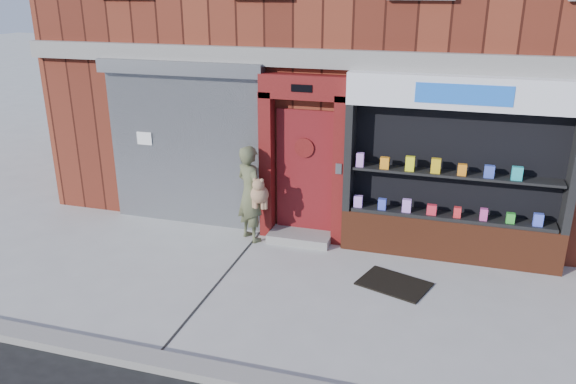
% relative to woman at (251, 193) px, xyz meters
% --- Properties ---
extents(ground, '(80.00, 80.00, 0.00)m').
position_rel_woman_xyz_m(ground, '(1.59, -1.54, -0.87)').
color(ground, '#9E9E99').
rests_on(ground, ground).
extents(shutter_bay, '(3.10, 0.30, 3.04)m').
position_rel_woman_xyz_m(shutter_bay, '(-1.41, 0.39, 0.85)').
color(shutter_bay, gray).
rests_on(shutter_bay, ground).
extents(red_door_bay, '(1.52, 0.58, 2.90)m').
position_rel_woman_xyz_m(red_door_bay, '(0.84, 0.32, 0.59)').
color(red_door_bay, '#560F0E').
rests_on(red_door_bay, ground).
extents(pharmacy_bay, '(3.50, 0.41, 3.00)m').
position_rel_woman_xyz_m(pharmacy_bay, '(3.34, 0.28, 0.51)').
color(pharmacy_bay, maroon).
rests_on(pharmacy_bay, ground).
extents(woman, '(0.76, 0.70, 1.72)m').
position_rel_woman_xyz_m(woman, '(0.00, 0.00, 0.00)').
color(woman, '#4E5336').
rests_on(woman, ground).
extents(doormat, '(1.17, 0.98, 0.03)m').
position_rel_woman_xyz_m(doormat, '(2.62, -0.92, -0.86)').
color(doormat, black).
rests_on(doormat, ground).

